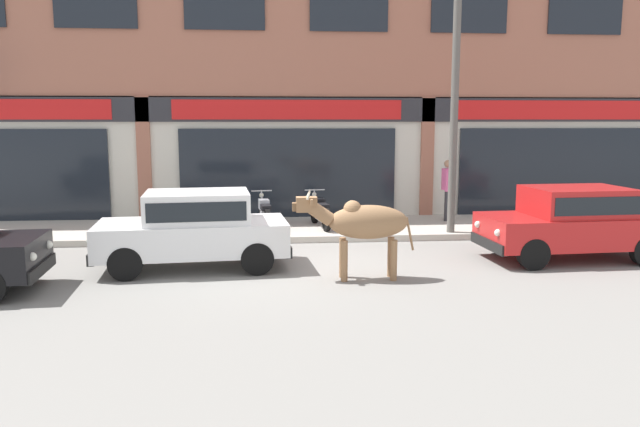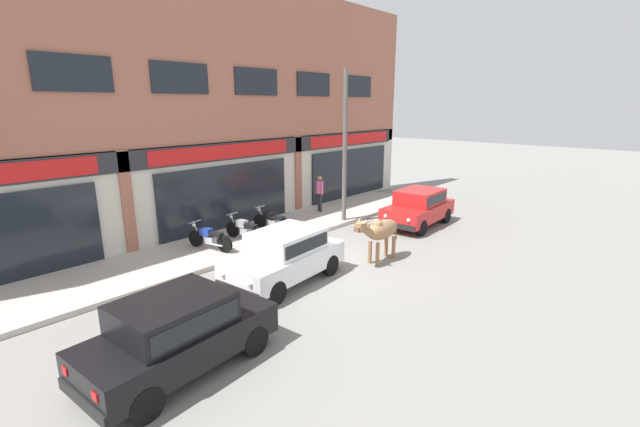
{
  "view_description": "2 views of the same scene",
  "coord_description": "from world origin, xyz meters",
  "px_view_note": "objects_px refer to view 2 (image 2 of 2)",
  "views": [
    {
      "loc": [
        -0.68,
        -11.71,
        2.8
      ],
      "look_at": [
        0.48,
        1.0,
        0.86
      ],
      "focal_mm": 35.0,
      "sensor_mm": 36.0,
      "label": 1
    },
    {
      "loc": [
        -9.59,
        -8.04,
        4.79
      ],
      "look_at": [
        0.57,
        1.0,
        1.28
      ],
      "focal_mm": 24.0,
      "sensor_mm": 36.0,
      "label": 2
    }
  ],
  "objects_px": {
    "car_1": "(285,254)",
    "motorcycle_1": "(245,229)",
    "car_0": "(177,330)",
    "motorcycle_0": "(210,238)",
    "motorcycle_2": "(273,221)",
    "pedestrian": "(320,190)",
    "utility_pole": "(345,148)",
    "cow": "(381,231)",
    "car_2": "(419,206)"
  },
  "relations": [
    {
      "from": "pedestrian",
      "to": "utility_pole",
      "type": "height_order",
      "value": "utility_pole"
    },
    {
      "from": "car_2",
      "to": "motorcycle_1",
      "type": "distance_m",
      "value": 7.0
    },
    {
      "from": "car_0",
      "to": "motorcycle_1",
      "type": "xyz_separation_m",
      "value": [
        5.45,
        4.91,
        -0.28
      ]
    },
    {
      "from": "car_1",
      "to": "motorcycle_0",
      "type": "height_order",
      "value": "car_1"
    },
    {
      "from": "cow",
      "to": "car_0",
      "type": "relative_size",
      "value": 0.58
    },
    {
      "from": "car_1",
      "to": "motorcycle_1",
      "type": "xyz_separation_m",
      "value": [
        1.31,
        3.42,
        -0.28
      ]
    },
    {
      "from": "cow",
      "to": "utility_pole",
      "type": "xyz_separation_m",
      "value": [
        2.69,
        3.59,
        2.1
      ]
    },
    {
      "from": "cow",
      "to": "motorcycle_1",
      "type": "xyz_separation_m",
      "value": [
        -1.7,
        4.5,
        -0.47
      ]
    },
    {
      "from": "motorcycle_2",
      "to": "pedestrian",
      "type": "bearing_deg",
      "value": 11.43
    },
    {
      "from": "car_1",
      "to": "pedestrian",
      "type": "xyz_separation_m",
      "value": [
        6.11,
        4.19,
        0.32
      ]
    },
    {
      "from": "car_2",
      "to": "pedestrian",
      "type": "bearing_deg",
      "value": 108.26
    },
    {
      "from": "car_1",
      "to": "motorcycle_1",
      "type": "height_order",
      "value": "car_1"
    },
    {
      "from": "cow",
      "to": "motorcycle_2",
      "type": "xyz_separation_m",
      "value": [
        -0.33,
        4.58,
        -0.47
      ]
    },
    {
      "from": "car_0",
      "to": "motorcycle_0",
      "type": "distance_m",
      "value": 6.43
    },
    {
      "from": "car_1",
      "to": "motorcycle_1",
      "type": "bearing_deg",
      "value": 68.95
    },
    {
      "from": "motorcycle_1",
      "to": "pedestrian",
      "type": "relative_size",
      "value": 1.13
    },
    {
      "from": "pedestrian",
      "to": "car_2",
      "type": "bearing_deg",
      "value": -71.74
    },
    {
      "from": "car_0",
      "to": "motorcycle_0",
      "type": "height_order",
      "value": "car_0"
    },
    {
      "from": "car_0",
      "to": "car_1",
      "type": "xyz_separation_m",
      "value": [
        4.13,
        1.49,
        0.0
      ]
    },
    {
      "from": "car_0",
      "to": "motorcycle_1",
      "type": "bearing_deg",
      "value": 42.01
    },
    {
      "from": "motorcycle_2",
      "to": "car_1",
      "type": "bearing_deg",
      "value": -127.6
    },
    {
      "from": "car_0",
      "to": "car_2",
      "type": "height_order",
      "value": "same"
    },
    {
      "from": "cow",
      "to": "car_2",
      "type": "distance_m",
      "value": 4.59
    },
    {
      "from": "motorcycle_1",
      "to": "motorcycle_2",
      "type": "distance_m",
      "value": 1.38
    },
    {
      "from": "motorcycle_0",
      "to": "motorcycle_1",
      "type": "distance_m",
      "value": 1.39
    },
    {
      "from": "car_2",
      "to": "motorcycle_0",
      "type": "bearing_deg",
      "value": 155.62
    },
    {
      "from": "car_1",
      "to": "car_2",
      "type": "xyz_separation_m",
      "value": [
        7.46,
        0.07,
        0.0
      ]
    },
    {
      "from": "car_0",
      "to": "motorcycle_2",
      "type": "distance_m",
      "value": 8.45
    },
    {
      "from": "car_1",
      "to": "utility_pole",
      "type": "distance_m",
      "value": 6.64
    },
    {
      "from": "car_2",
      "to": "pedestrian",
      "type": "height_order",
      "value": "pedestrian"
    },
    {
      "from": "utility_pole",
      "to": "motorcycle_2",
      "type": "bearing_deg",
      "value": 161.84
    },
    {
      "from": "cow",
      "to": "motorcycle_0",
      "type": "xyz_separation_m",
      "value": [
        -3.1,
        4.57,
        -0.47
      ]
    },
    {
      "from": "motorcycle_0",
      "to": "motorcycle_1",
      "type": "xyz_separation_m",
      "value": [
        1.39,
        -0.07,
        0.0
      ]
    },
    {
      "from": "motorcycle_0",
      "to": "pedestrian",
      "type": "bearing_deg",
      "value": 6.41
    },
    {
      "from": "car_0",
      "to": "car_2",
      "type": "relative_size",
      "value": 1.0
    },
    {
      "from": "motorcycle_0",
      "to": "pedestrian",
      "type": "xyz_separation_m",
      "value": [
        6.18,
        0.7,
        0.6
      ]
    },
    {
      "from": "car_1",
      "to": "utility_pole",
      "type": "xyz_separation_m",
      "value": [
        5.71,
        2.51,
        2.29
      ]
    },
    {
      "from": "motorcycle_1",
      "to": "utility_pole",
      "type": "xyz_separation_m",
      "value": [
        4.39,
        -0.91,
        2.57
      ]
    },
    {
      "from": "car_1",
      "to": "motorcycle_2",
      "type": "bearing_deg",
      "value": 52.4
    },
    {
      "from": "car_1",
      "to": "car_2",
      "type": "height_order",
      "value": "same"
    },
    {
      "from": "pedestrian",
      "to": "motorcycle_0",
      "type": "bearing_deg",
      "value": -173.59
    },
    {
      "from": "car_0",
      "to": "car_2",
      "type": "xyz_separation_m",
      "value": [
        11.59,
        1.56,
        0.0
      ]
    },
    {
      "from": "cow",
      "to": "pedestrian",
      "type": "relative_size",
      "value": 1.35
    },
    {
      "from": "cow",
      "to": "car_1",
      "type": "bearing_deg",
      "value": 160.31
    },
    {
      "from": "cow",
      "to": "pedestrian",
      "type": "height_order",
      "value": "pedestrian"
    },
    {
      "from": "car_0",
      "to": "car_2",
      "type": "distance_m",
      "value": 11.7
    },
    {
      "from": "pedestrian",
      "to": "utility_pole",
      "type": "distance_m",
      "value": 2.62
    },
    {
      "from": "utility_pole",
      "to": "car_1",
      "type": "bearing_deg",
      "value": -156.3
    },
    {
      "from": "car_1",
      "to": "motorcycle_0",
      "type": "distance_m",
      "value": 3.5
    },
    {
      "from": "motorcycle_2",
      "to": "motorcycle_0",
      "type": "bearing_deg",
      "value": -179.9
    }
  ]
}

